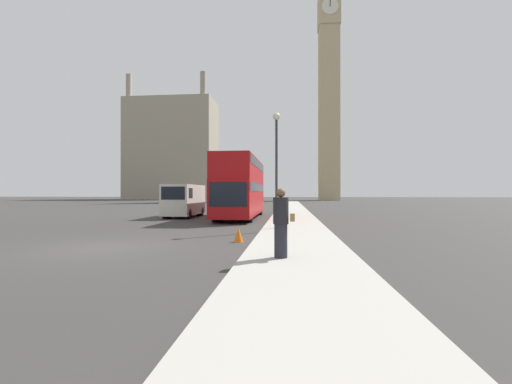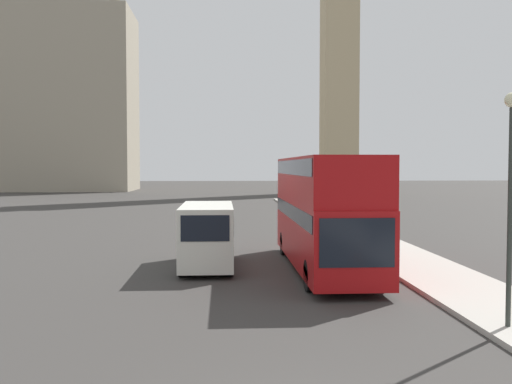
# 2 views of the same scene
# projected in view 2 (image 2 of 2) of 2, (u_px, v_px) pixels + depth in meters

# --- Properties ---
(building_block_distant) EXTENTS (25.47, 13.44, 35.79)m
(building_block_distant) POSITION_uv_depth(u_px,v_px,m) (55.00, 101.00, 93.53)
(building_block_distant) COLOR #9E937F
(building_block_distant) RESTS_ON ground_plane
(red_double_decker_bus) EXTENTS (2.55, 10.80, 4.30)m
(red_double_decker_bus) POSITION_uv_depth(u_px,v_px,m) (324.00, 207.00, 21.77)
(red_double_decker_bus) COLOR #A80F11
(red_double_decker_bus) RESTS_ON ground_plane
(white_van) EXTENTS (2.01, 5.20, 2.47)m
(white_van) POSITION_uv_depth(u_px,v_px,m) (207.00, 235.00, 22.11)
(white_van) COLOR silver
(white_van) RESTS_ON ground_plane
(street_lamp) EXTENTS (0.36, 0.36, 5.55)m
(street_lamp) POSITION_uv_depth(u_px,v_px,m) (511.00, 173.00, 13.43)
(street_lamp) COLOR #2D332D
(street_lamp) RESTS_ON sidewalk_strip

